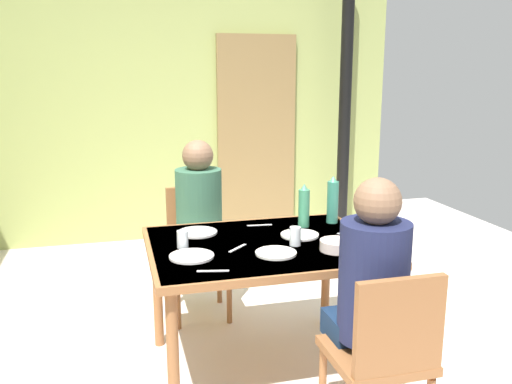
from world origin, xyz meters
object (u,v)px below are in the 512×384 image
(chair_far_diner, at_px, (197,243))
(serving_bowl_center, at_px, (336,245))
(water_bottle_green_far, at_px, (333,201))
(water_bottle_green_near, at_px, (304,207))
(chair_near_diner, at_px, (384,353))
(person_near_diner, at_px, (372,277))
(person_far_diner, at_px, (199,207))
(dining_table, at_px, (263,256))

(chair_far_diner, relative_size, serving_bowl_center, 5.12)
(serving_bowl_center, bearing_deg, water_bottle_green_far, 69.50)
(water_bottle_green_near, bearing_deg, serving_bowl_center, -88.54)
(chair_near_diner, height_order, person_near_diner, person_near_diner)
(chair_near_diner, distance_m, water_bottle_green_far, 1.20)
(chair_near_diner, distance_m, person_far_diner, 1.65)
(chair_far_diner, xyz_separation_m, water_bottle_green_far, (0.75, -0.55, 0.38))
(chair_near_diner, height_order, water_bottle_green_near, water_bottle_green_near)
(person_near_diner, xyz_separation_m, person_far_diner, (-0.52, 1.40, 0.00))
(person_far_diner, bearing_deg, dining_table, 108.50)
(dining_table, relative_size, person_far_diner, 1.59)
(chair_far_diner, bearing_deg, person_near_diner, 108.80)
(dining_table, bearing_deg, chair_far_diner, 105.65)
(dining_table, bearing_deg, chair_near_diner, -70.95)
(dining_table, relative_size, person_near_diner, 1.59)
(dining_table, distance_m, water_bottle_green_far, 0.63)
(person_far_diner, xyz_separation_m, serving_bowl_center, (0.57, -0.92, -0.01))
(serving_bowl_center, bearing_deg, water_bottle_green_near, 91.46)
(dining_table, bearing_deg, serving_bowl_center, -33.11)
(dining_table, height_order, chair_far_diner, chair_far_diner)
(person_far_diner, height_order, water_bottle_green_far, person_far_diner)
(water_bottle_green_far, bearing_deg, chair_near_diner, -101.53)
(dining_table, distance_m, serving_bowl_center, 0.41)
(chair_near_diner, relative_size, serving_bowl_center, 5.12)
(person_near_diner, bearing_deg, chair_near_diner, -90.00)
(water_bottle_green_far, bearing_deg, dining_table, -151.35)
(water_bottle_green_far, bearing_deg, serving_bowl_center, -110.50)
(chair_near_diner, xyz_separation_m, water_bottle_green_far, (0.23, 1.12, 0.38))
(person_near_diner, distance_m, serving_bowl_center, 0.49)
(person_near_diner, relative_size, water_bottle_green_far, 2.65)
(chair_near_diner, bearing_deg, water_bottle_green_near, 88.39)
(person_far_diner, relative_size, water_bottle_green_far, 2.65)
(dining_table, bearing_deg, person_far_diner, 108.50)
(water_bottle_green_near, bearing_deg, chair_far_diner, 133.10)
(chair_far_diner, bearing_deg, serving_bowl_center, 118.24)
(chair_far_diner, bearing_deg, water_bottle_green_near, 133.10)
(chair_far_diner, distance_m, person_near_diner, 1.65)
(person_near_diner, bearing_deg, serving_bowl_center, 85.04)
(person_near_diner, distance_m, person_far_diner, 1.50)
(chair_far_diner, xyz_separation_m, water_bottle_green_near, (0.55, -0.59, 0.36))
(person_near_diner, relative_size, person_far_diner, 1.00)
(chair_far_diner, distance_m, person_far_diner, 0.31)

